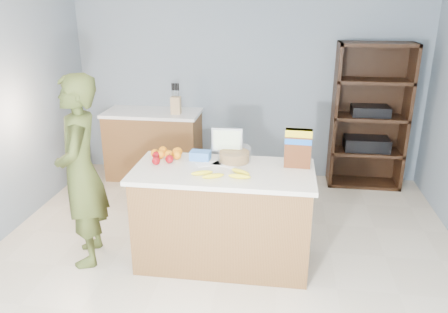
# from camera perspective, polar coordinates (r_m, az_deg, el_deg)

# --- Properties ---
(floor) EXTENTS (4.50, 5.00, 0.02)m
(floor) POSITION_cam_1_polar(r_m,az_deg,el_deg) (3.92, -0.73, -15.68)
(floor) COLOR beige
(floor) RESTS_ON ground
(walls) EXTENTS (4.52, 5.02, 2.51)m
(walls) POSITION_cam_1_polar(r_m,az_deg,el_deg) (3.25, -0.86, 8.77)
(walls) COLOR gray
(walls) RESTS_ON ground
(counter_peninsula) EXTENTS (1.56, 0.76, 0.90)m
(counter_peninsula) POSITION_cam_1_polar(r_m,az_deg,el_deg) (3.95, -0.10, -8.25)
(counter_peninsula) COLOR brown
(counter_peninsula) RESTS_ON ground
(back_cabinet) EXTENTS (1.24, 0.62, 0.90)m
(back_cabinet) POSITION_cam_1_polar(r_m,az_deg,el_deg) (5.90, -9.11, 1.60)
(back_cabinet) COLOR brown
(back_cabinet) RESTS_ON ground
(shelving_unit) EXTENTS (0.90, 0.40, 1.80)m
(shelving_unit) POSITION_cam_1_polar(r_m,az_deg,el_deg) (5.77, 18.34, 4.71)
(shelving_unit) COLOR black
(shelving_unit) RESTS_ON ground
(person) EXTENTS (0.58, 0.72, 1.71)m
(person) POSITION_cam_1_polar(r_m,az_deg,el_deg) (4.00, -18.19, -1.95)
(person) COLOR #3D461C
(person) RESTS_ON ground
(knife_block) EXTENTS (0.12, 0.10, 0.31)m
(knife_block) POSITION_cam_1_polar(r_m,az_deg,el_deg) (5.58, -6.30, 6.75)
(knife_block) COLOR tan
(knife_block) RESTS_ON back_cabinet
(envelopes) EXTENTS (0.39, 0.20, 0.00)m
(envelopes) POSITION_cam_1_polar(r_m,az_deg,el_deg) (3.86, -0.96, -1.02)
(envelopes) COLOR white
(envelopes) RESTS_ON counter_peninsula
(bananas) EXTENTS (0.51, 0.25, 0.04)m
(bananas) POSITION_cam_1_polar(r_m,az_deg,el_deg) (3.59, -0.03, -2.33)
(bananas) COLOR yellow
(bananas) RESTS_ON counter_peninsula
(apples) EXTENTS (0.22, 0.21, 0.08)m
(apples) POSITION_cam_1_polar(r_m,az_deg,el_deg) (3.93, -8.29, -0.24)
(apples) COLOR maroon
(apples) RESTS_ON counter_peninsula
(oranges) EXTENTS (0.29, 0.19, 0.08)m
(oranges) POSITION_cam_1_polar(r_m,az_deg,el_deg) (4.06, -7.12, 0.47)
(oranges) COLOR orange
(oranges) RESTS_ON counter_peninsula
(blue_carton) EXTENTS (0.19, 0.13, 0.08)m
(blue_carton) POSITION_cam_1_polar(r_m,az_deg,el_deg) (3.97, -3.12, 0.14)
(blue_carton) COLOR blue
(blue_carton) RESTS_ON counter_peninsula
(salad_bowl) EXTENTS (0.30, 0.30, 0.13)m
(salad_bowl) POSITION_cam_1_polar(r_m,az_deg,el_deg) (3.91, 1.36, 0.18)
(salad_bowl) COLOR #267219
(salad_bowl) RESTS_ON counter_peninsula
(tv) EXTENTS (0.28, 0.12, 0.28)m
(tv) POSITION_cam_1_polar(r_m,az_deg,el_deg) (3.97, 0.40, 2.04)
(tv) COLOR silver
(tv) RESTS_ON counter_peninsula
(cereal_box) EXTENTS (0.23, 0.10, 0.34)m
(cereal_box) POSITION_cam_1_polar(r_m,az_deg,el_deg) (3.78, 9.66, 1.43)
(cereal_box) COLOR #592B14
(cereal_box) RESTS_ON counter_peninsula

